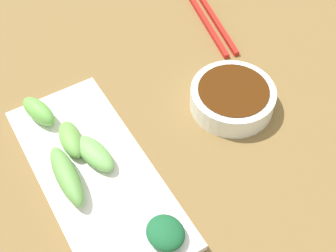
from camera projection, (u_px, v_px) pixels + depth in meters
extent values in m
cube|color=brown|center=(138.00, 148.00, 0.61)|extent=(2.10, 2.10, 0.02)
cylinder|color=white|center=(232.00, 98.00, 0.63)|extent=(0.12, 0.12, 0.03)
cylinder|color=#452108|center=(233.00, 94.00, 0.63)|extent=(0.10, 0.10, 0.02)
cube|color=white|center=(96.00, 175.00, 0.57)|extent=(0.14, 0.31, 0.01)
ellipsoid|color=#67A34E|center=(67.00, 176.00, 0.54)|extent=(0.03, 0.10, 0.03)
ellipsoid|color=#69B64C|center=(39.00, 111.00, 0.61)|extent=(0.04, 0.07, 0.03)
ellipsoid|color=#69A249|center=(71.00, 139.00, 0.58)|extent=(0.04, 0.06, 0.02)
ellipsoid|color=#72B25A|center=(95.00, 155.00, 0.57)|extent=(0.05, 0.08, 0.02)
ellipsoid|color=#195C32|center=(165.00, 233.00, 0.50)|extent=(0.05, 0.05, 0.02)
cube|color=red|center=(210.00, 11.00, 0.77)|extent=(0.06, 0.23, 0.01)
cube|color=red|center=(201.00, 13.00, 0.77)|extent=(0.06, 0.23, 0.01)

